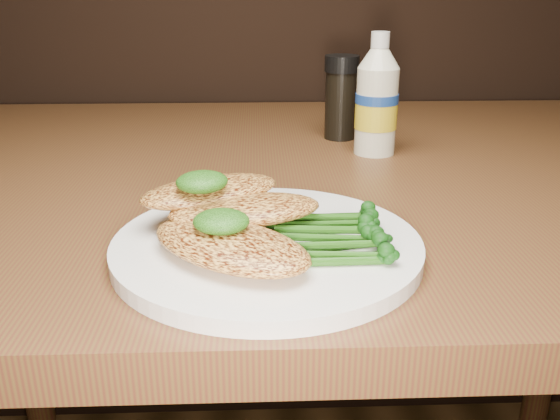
{
  "coord_description": "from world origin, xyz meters",
  "views": [
    {
      "loc": [
        -0.07,
        0.33,
        0.97
      ],
      "look_at": [
        -0.05,
        0.79,
        0.79
      ],
      "focal_mm": 38.54,
      "sensor_mm": 36.0,
      "label": 1
    }
  ],
  "objects_px": {
    "dining_table": "(307,407)",
    "plate": "(267,246)",
    "pepper_grinder": "(341,98)",
    "mayo_bottle": "(377,94)"
  },
  "relations": [
    {
      "from": "plate",
      "to": "pepper_grinder",
      "type": "xyz_separation_m",
      "value": [
        0.11,
        0.39,
        0.05
      ]
    },
    {
      "from": "mayo_bottle",
      "to": "pepper_grinder",
      "type": "xyz_separation_m",
      "value": [
        -0.04,
        0.08,
        -0.02
      ]
    },
    {
      "from": "dining_table",
      "to": "plate",
      "type": "bearing_deg",
      "value": -103.4
    },
    {
      "from": "dining_table",
      "to": "pepper_grinder",
      "type": "distance_m",
      "value": 0.46
    },
    {
      "from": "dining_table",
      "to": "mayo_bottle",
      "type": "bearing_deg",
      "value": 29.17
    },
    {
      "from": "dining_table",
      "to": "pepper_grinder",
      "type": "bearing_deg",
      "value": 68.38
    },
    {
      "from": "plate",
      "to": "mayo_bottle",
      "type": "distance_m",
      "value": 0.35
    },
    {
      "from": "mayo_bottle",
      "to": "pepper_grinder",
      "type": "distance_m",
      "value": 0.09
    },
    {
      "from": "plate",
      "to": "pepper_grinder",
      "type": "bearing_deg",
      "value": 73.78
    },
    {
      "from": "pepper_grinder",
      "to": "mayo_bottle",
      "type": "bearing_deg",
      "value": -66.19
    }
  ]
}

